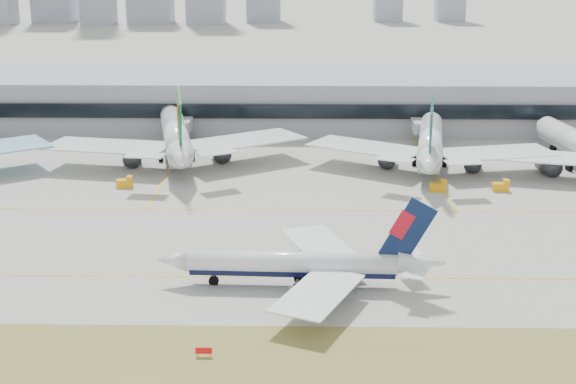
{
  "coord_description": "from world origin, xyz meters",
  "views": [
    {
      "loc": [
        3.06,
        -126.4,
        51.68
      ],
      "look_at": [
        0.49,
        18.0,
        7.5
      ],
      "focal_mm": 50.0,
      "sensor_mm": 36.0,
      "label": 1
    }
  ],
  "objects_px": {
    "taxiing_airliner": "(303,265)",
    "terminal": "(292,99)",
    "widebody_cathay": "(430,144)",
    "widebody_eva": "(176,138)"
  },
  "relations": [
    {
      "from": "widebody_cathay",
      "to": "terminal",
      "type": "height_order",
      "value": "widebody_cathay"
    },
    {
      "from": "taxiing_airliner",
      "to": "terminal",
      "type": "bearing_deg",
      "value": -86.45
    },
    {
      "from": "widebody_eva",
      "to": "terminal",
      "type": "xyz_separation_m",
      "value": [
        28.43,
        46.48,
        1.32
      ]
    },
    {
      "from": "taxiing_airliner",
      "to": "widebody_cathay",
      "type": "bearing_deg",
      "value": -111.05
    },
    {
      "from": "taxiing_airliner",
      "to": "terminal",
      "type": "distance_m",
      "value": 123.75
    },
    {
      "from": "taxiing_airliner",
      "to": "widebody_cathay",
      "type": "relative_size",
      "value": 0.76
    },
    {
      "from": "terminal",
      "to": "taxiing_airliner",
      "type": "bearing_deg",
      "value": -88.47
    },
    {
      "from": "taxiing_airliner",
      "to": "terminal",
      "type": "height_order",
      "value": "taxiing_airliner"
    },
    {
      "from": "widebody_cathay",
      "to": "widebody_eva",
      "type": "bearing_deg",
      "value": 95.54
    },
    {
      "from": "taxiing_airliner",
      "to": "widebody_eva",
      "type": "xyz_separation_m",
      "value": [
        -31.73,
        77.17,
        2.49
      ]
    }
  ]
}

